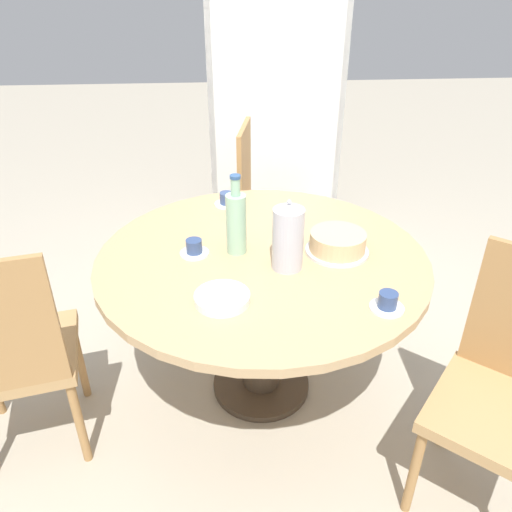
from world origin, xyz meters
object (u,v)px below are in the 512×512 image
object	(u,v)px
chair_a	(12,354)
water_bottle	(236,222)
cup_a	(194,248)
cake_main	(338,243)
bookshelf	(274,97)
cup_c	(387,303)
chair_b	(510,390)
chair_c	(267,204)
coffee_pot	(288,237)
cup_b	(226,200)

from	to	relation	value
chair_a	water_bottle	bearing A→B (deg)	-172.18
cup_a	cake_main	bearing A→B (deg)	-2.98
bookshelf	cup_a	bearing A→B (deg)	72.48
water_bottle	cup_c	bearing A→B (deg)	-41.35
cake_main	cup_a	distance (m)	0.57
cup_c	cup_a	bearing A→B (deg)	147.41
cake_main	chair_a	bearing A→B (deg)	-167.73
cake_main	cup_c	size ratio (longest dim) A/B	2.18
chair_b	bookshelf	bearing A→B (deg)	145.75
bookshelf	cup_a	distance (m)	1.60
chair_c	cup_c	size ratio (longest dim) A/B	8.24
chair_b	water_bottle	world-z (taller)	water_bottle
chair_b	coffee_pot	world-z (taller)	coffee_pot
chair_a	chair_b	xyz separation A→B (m)	(1.69, -0.30, 0.00)
chair_c	cake_main	world-z (taller)	chair_c
cup_a	coffee_pot	bearing A→B (deg)	-19.53
chair_b	cake_main	xyz separation A→B (m)	(-0.47, 0.57, 0.26)
chair_c	bookshelf	world-z (taller)	bookshelf
chair_b	bookshelf	xyz separation A→B (m)	(-0.56, 2.11, 0.48)
water_bottle	cake_main	distance (m)	0.41
chair_a	chair_c	distance (m)	1.60
chair_c	cup_c	distance (m)	1.39
chair_c	coffee_pot	distance (m)	1.11
coffee_pot	cup_b	distance (m)	0.63
chair_b	coffee_pot	size ratio (longest dim) A/B	3.42
bookshelf	coffee_pot	size ratio (longest dim) A/B	7.17
cup_b	cup_c	world-z (taller)	same
cup_b	chair_b	bearing A→B (deg)	-49.76
bookshelf	water_bottle	distance (m)	1.54
bookshelf	cake_main	bearing A→B (deg)	93.25
chair_a	coffee_pot	xyz separation A→B (m)	(1.01, 0.17, 0.34)
chair_a	coffee_pot	world-z (taller)	coffee_pot
chair_a	chair_b	bearing A→B (deg)	157.37
coffee_pot	cup_c	bearing A→B (deg)	-44.34
water_bottle	cup_a	bearing A→B (deg)	-177.16
chair_c	cup_b	distance (m)	0.58
cake_main	bookshelf	bearing A→B (deg)	93.25
cake_main	cup_b	bearing A→B (deg)	131.15
water_bottle	cup_b	world-z (taller)	water_bottle
chair_a	water_bottle	world-z (taller)	water_bottle
chair_c	coffee_pot	xyz separation A→B (m)	(-0.03, -1.06, 0.34)
cake_main	cup_b	world-z (taller)	cake_main
bookshelf	coffee_pot	xyz separation A→B (m)	(-0.13, -1.64, -0.13)
chair_a	cup_b	size ratio (longest dim) A/B	8.24
chair_a	cake_main	world-z (taller)	chair_a
coffee_pot	cup_c	distance (m)	0.43
cake_main	cup_a	bearing A→B (deg)	177.02
water_bottle	cup_b	bearing A→B (deg)	93.76
chair_c	cup_c	world-z (taller)	chair_c
coffee_pot	cup_c	xyz separation A→B (m)	(0.30, -0.29, -0.10)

